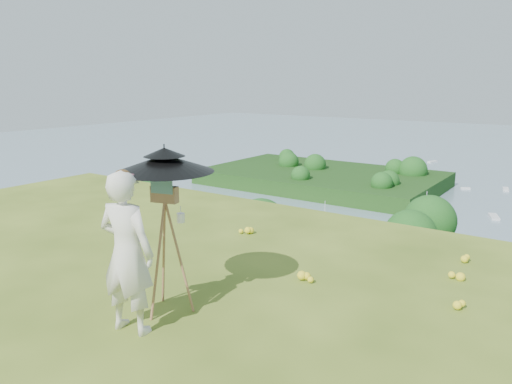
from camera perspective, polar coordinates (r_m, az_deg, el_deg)
The scene contains 6 objects.
peninsula at distance 180.12m, azimuth 7.54°, elevation 2.38°, with size 90.00×60.00×12.00m, color black, non-canonical shape.
slope_trees at distance 42.11m, azimuth 23.81°, elevation -13.55°, with size 110.00×50.00×6.00m, color #174D17, non-canonical shape.
painter at distance 5.84m, azimuth -14.54°, elevation -6.72°, with size 0.69×0.45×1.90m, color silver.
field_easel at distance 6.25m, azimuth -10.18°, elevation -5.93°, with size 0.67×0.67×1.75m, color #8D5D3B, non-canonical shape.
sun_umbrella at distance 6.05m, azimuth -10.35°, elevation 2.28°, with size 1.18×1.18×0.67m, color black, non-canonical shape.
painter_cap at distance 5.61m, azimuth -15.05°, elevation 1.91°, with size 0.21×0.25×0.10m, color #DA788A, non-canonical shape.
Camera 1 is at (6.10, -2.65, 2.85)m, focal length 35.00 mm.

